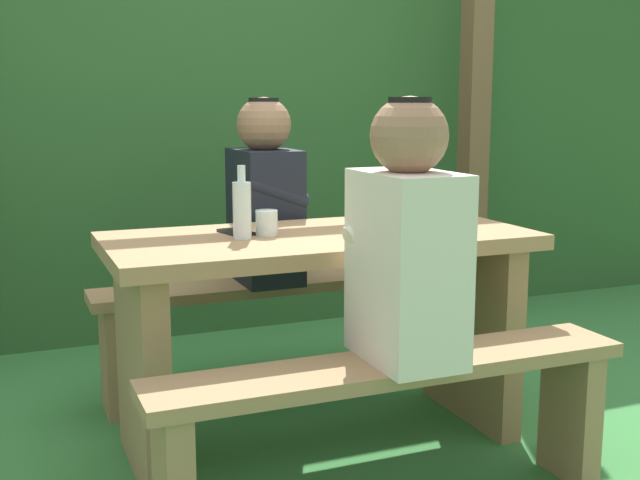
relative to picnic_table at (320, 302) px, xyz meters
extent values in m
plane|color=#397F3E|center=(0.00, 0.00, -0.50)|extent=(12.00, 12.00, 0.00)
cube|color=#2C5929|center=(0.00, 1.81, 0.52)|extent=(6.40, 0.77, 2.04)
cube|color=brown|center=(1.32, 1.13, 0.54)|extent=(0.12, 0.12, 2.08)
cube|color=#9E7A51|center=(0.00, 0.00, 0.21)|extent=(1.40, 0.64, 0.05)
cube|color=#9E7A51|center=(-0.60, 0.00, -0.16)|extent=(0.08, 0.54, 0.68)
cube|color=#9E7A51|center=(0.60, 0.00, -0.16)|extent=(0.08, 0.54, 0.68)
cube|color=#9E7A51|center=(0.00, -0.54, -0.06)|extent=(1.40, 0.24, 0.04)
cube|color=#9E7A51|center=(0.62, -0.54, -0.29)|extent=(0.07, 0.22, 0.42)
cube|color=#9E7A51|center=(0.00, 0.54, -0.06)|extent=(1.40, 0.24, 0.04)
cube|color=#9E7A51|center=(-0.62, 0.54, -0.29)|extent=(0.07, 0.22, 0.42)
cube|color=#9E7A51|center=(0.62, 0.54, -0.29)|extent=(0.07, 0.22, 0.42)
cube|color=silver|center=(0.04, -0.54, 0.22)|extent=(0.22, 0.34, 0.52)
sphere|color=#936B4C|center=(0.04, -0.54, 0.57)|extent=(0.21, 0.21, 0.21)
cylinder|color=black|center=(0.04, -0.54, 0.66)|extent=(0.12, 0.12, 0.02)
cylinder|color=silver|center=(0.04, -0.40, 0.32)|extent=(0.25, 0.07, 0.15)
cube|color=black|center=(-0.01, 0.54, 0.22)|extent=(0.22, 0.34, 0.52)
sphere|color=#936B4C|center=(-0.01, 0.54, 0.57)|extent=(0.21, 0.21, 0.21)
cylinder|color=black|center=(-0.01, 0.54, 0.66)|extent=(0.12, 0.12, 0.02)
cylinder|color=black|center=(-0.01, 0.40, 0.32)|extent=(0.25, 0.07, 0.15)
cylinder|color=silver|center=(-0.18, 0.03, 0.27)|extent=(0.07, 0.07, 0.08)
cylinder|color=silver|center=(-0.27, 0.00, 0.32)|extent=(0.06, 0.06, 0.18)
cylinder|color=silver|center=(-0.27, 0.00, 0.44)|extent=(0.03, 0.03, 0.05)
cylinder|color=silver|center=(0.23, 0.00, 0.31)|extent=(0.06, 0.06, 0.16)
cylinder|color=silver|center=(0.23, 0.00, 0.42)|extent=(0.03, 0.03, 0.05)
cube|color=black|center=(-0.26, 0.10, 0.24)|extent=(0.10, 0.15, 0.01)
camera|label=1|loc=(-0.99, -2.41, 0.67)|focal=44.87mm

